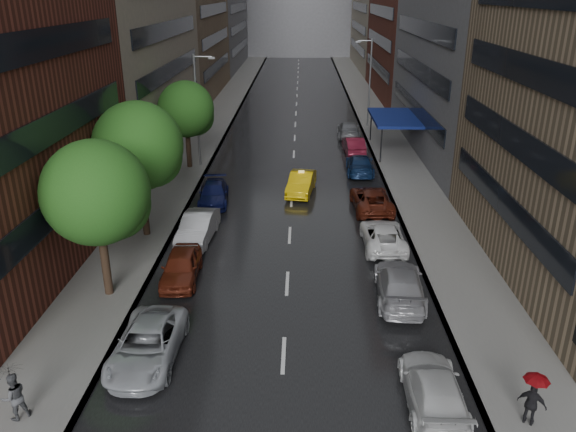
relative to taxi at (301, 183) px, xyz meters
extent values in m
plane|color=gray|center=(-0.68, -23.60, -0.78)|extent=(220.00, 220.00, 0.00)
cube|color=black|center=(-0.68, 26.40, -0.77)|extent=(14.00, 140.00, 0.01)
cube|color=gray|center=(-9.68, 26.40, -0.70)|extent=(4.00, 140.00, 0.15)
cube|color=gray|center=(8.32, 26.40, -0.70)|extent=(4.00, 140.00, 0.15)
cube|color=#937A5B|center=(-15.68, 40.40, 10.22)|extent=(8.00, 28.00, 22.00)
cube|color=slate|center=(14.32, 12.40, 11.22)|extent=(8.00, 28.00, 24.00)
cylinder|color=#382619|center=(-9.28, -15.01, 1.35)|extent=(0.40, 0.40, 4.25)
sphere|color=#1E5116|center=(-9.28, -15.01, 4.54)|extent=(4.86, 4.86, 4.86)
cylinder|color=#382619|center=(-9.28, -7.92, 1.46)|extent=(0.40, 0.40, 4.47)
sphere|color=#1E5116|center=(-9.28, -7.92, 4.81)|extent=(5.11, 5.11, 5.11)
cylinder|color=#382619|center=(-9.28, 5.93, 1.20)|extent=(0.40, 0.40, 3.95)
sphere|color=#1E5116|center=(-9.28, 5.93, 4.16)|extent=(4.51, 4.51, 4.51)
imported|color=gold|center=(0.00, 0.00, 0.00)|extent=(2.33, 4.90, 1.55)
imported|color=#A7ABB1|center=(-6.08, -20.03, -0.04)|extent=(2.51, 5.31, 1.46)
imported|color=#612213|center=(-6.08, -13.32, -0.02)|extent=(1.96, 4.51, 1.51)
imported|color=#AFAFB5|center=(-6.08, -8.41, 0.03)|extent=(2.05, 4.99, 1.61)
imported|color=#0D123F|center=(-6.08, -2.12, -0.08)|extent=(2.36, 4.95, 1.39)
imported|color=silver|center=(4.72, -22.42, -0.07)|extent=(2.08, 4.92, 1.42)
imported|color=#96969B|center=(4.72, -14.94, 0.01)|extent=(2.60, 5.57, 1.57)
imported|color=white|center=(4.72, -9.08, -0.08)|extent=(2.34, 5.03, 1.39)
imported|color=#541D10|center=(4.72, -3.21, -0.03)|extent=(2.70, 5.45, 1.48)
imported|color=#0F2247|center=(4.72, 4.89, -0.02)|extent=(2.32, 5.29, 1.51)
imported|color=#5B1221|center=(4.72, 10.88, -0.01)|extent=(1.90, 4.75, 1.54)
imported|color=slate|center=(4.72, 16.94, 0.00)|extent=(2.31, 5.37, 1.54)
imported|color=#48494D|center=(-9.68, -23.56, 0.26)|extent=(1.09, 1.07, 1.77)
imported|color=black|center=(-9.68, -23.56, 1.02)|extent=(0.96, 0.98, 0.88)
imported|color=black|center=(7.75, -23.42, 0.18)|extent=(1.00, 0.84, 1.61)
imported|color=maroon|center=(7.75, -23.42, 1.02)|extent=(0.82, 0.82, 0.72)
cylinder|color=gray|center=(-8.48, 6.40, 3.87)|extent=(0.18, 0.18, 9.00)
cube|color=gray|center=(-7.08, 6.40, 8.07)|extent=(0.50, 0.22, 0.16)
cylinder|color=gray|center=(7.12, 21.40, 3.87)|extent=(0.18, 0.18, 9.00)
cube|color=gray|center=(5.72, 21.40, 8.07)|extent=(0.50, 0.22, 0.16)
cube|color=navy|center=(8.32, 11.40, 2.37)|extent=(4.00, 8.00, 0.25)
cylinder|color=black|center=(6.72, 7.60, 0.87)|extent=(0.12, 0.12, 3.00)
cylinder|color=black|center=(6.72, 15.20, 0.87)|extent=(0.12, 0.12, 3.00)
camera|label=1|loc=(-0.04, -38.62, 13.04)|focal=35.00mm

